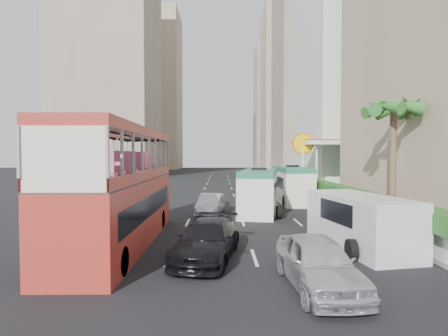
{
  "coord_description": "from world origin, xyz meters",
  "views": [
    {
      "loc": [
        -1.67,
        -15.12,
        3.87
      ],
      "look_at": [
        -1.5,
        4.0,
        3.2
      ],
      "focal_mm": 28.0,
      "sensor_mm": 36.0,
      "label": 1
    }
  ],
  "objects_px": {
    "van_asset": "(249,195)",
    "panel_van_far": "(271,181)",
    "minibus_near": "(259,192)",
    "shell_station": "(327,166)",
    "minibus_far": "(292,185)",
    "panel_van_near": "(360,222)",
    "palm_tree": "(393,165)",
    "double_decker_bus": "(121,187)",
    "car_black": "(207,259)",
    "car_silver_lane_b": "(318,288)",
    "car_silver_lane_a": "(211,214)"
  },
  "relations": [
    {
      "from": "minibus_near",
      "to": "panel_van_far",
      "type": "xyz_separation_m",
      "value": [
        2.99,
        14.98,
        -0.36
      ]
    },
    {
      "from": "car_black",
      "to": "minibus_far",
      "type": "xyz_separation_m",
      "value": [
        6.4,
        15.63,
        1.48
      ]
    },
    {
      "from": "palm_tree",
      "to": "car_silver_lane_b",
      "type": "bearing_deg",
      "value": -126.18
    },
    {
      "from": "car_black",
      "to": "panel_van_far",
      "type": "distance_m",
      "value": 26.2
    },
    {
      "from": "palm_tree",
      "to": "shell_station",
      "type": "xyz_separation_m",
      "value": [
        2.2,
        19.0,
        -0.63
      ]
    },
    {
      "from": "van_asset",
      "to": "panel_van_near",
      "type": "bearing_deg",
      "value": -85.08
    },
    {
      "from": "double_decker_bus",
      "to": "panel_van_far",
      "type": "height_order",
      "value": "double_decker_bus"
    },
    {
      "from": "minibus_near",
      "to": "panel_van_far",
      "type": "bearing_deg",
      "value": 89.51
    },
    {
      "from": "van_asset",
      "to": "car_silver_lane_a",
      "type": "bearing_deg",
      "value": -110.74
    },
    {
      "from": "car_silver_lane_b",
      "to": "panel_van_far",
      "type": "relative_size",
      "value": 0.81
    },
    {
      "from": "van_asset",
      "to": "shell_station",
      "type": "relative_size",
      "value": 0.54
    },
    {
      "from": "car_black",
      "to": "shell_station",
      "type": "relative_size",
      "value": 0.61
    },
    {
      "from": "panel_van_near",
      "to": "palm_tree",
      "type": "bearing_deg",
      "value": 41.82
    },
    {
      "from": "double_decker_bus",
      "to": "minibus_far",
      "type": "height_order",
      "value": "double_decker_bus"
    },
    {
      "from": "car_silver_lane_b",
      "to": "van_asset",
      "type": "bearing_deg",
      "value": 86.33
    },
    {
      "from": "minibus_far",
      "to": "shell_station",
      "type": "relative_size",
      "value": 0.83
    },
    {
      "from": "minibus_far",
      "to": "panel_van_far",
      "type": "xyz_separation_m",
      "value": [
        -0.31,
        9.83,
        -0.38
      ]
    },
    {
      "from": "panel_van_far",
      "to": "palm_tree",
      "type": "height_order",
      "value": "palm_tree"
    },
    {
      "from": "car_silver_lane_b",
      "to": "car_black",
      "type": "height_order",
      "value": "car_silver_lane_b"
    },
    {
      "from": "van_asset",
      "to": "palm_tree",
      "type": "height_order",
      "value": "palm_tree"
    },
    {
      "from": "van_asset",
      "to": "minibus_near",
      "type": "xyz_separation_m",
      "value": [
        -0.19,
        -10.86,
        1.46
      ]
    },
    {
      "from": "minibus_far",
      "to": "panel_van_far",
      "type": "bearing_deg",
      "value": 91.9
    },
    {
      "from": "car_silver_lane_b",
      "to": "car_black",
      "type": "distance_m",
      "value": 4.47
    },
    {
      "from": "car_silver_lane_b",
      "to": "shell_station",
      "type": "height_order",
      "value": "shell_station"
    },
    {
      "from": "minibus_far",
      "to": "panel_van_near",
      "type": "height_order",
      "value": "minibus_far"
    },
    {
      "from": "car_silver_lane_a",
      "to": "minibus_far",
      "type": "height_order",
      "value": "minibus_far"
    },
    {
      "from": "car_silver_lane_a",
      "to": "car_silver_lane_b",
      "type": "bearing_deg",
      "value": -67.41
    },
    {
      "from": "double_decker_bus",
      "to": "car_silver_lane_a",
      "type": "height_order",
      "value": "double_decker_bus"
    },
    {
      "from": "panel_van_far",
      "to": "minibus_far",
      "type": "bearing_deg",
      "value": -95.91
    },
    {
      "from": "shell_station",
      "to": "car_black",
      "type": "bearing_deg",
      "value": -115.88
    },
    {
      "from": "car_black",
      "to": "palm_tree",
      "type": "height_order",
      "value": "palm_tree"
    },
    {
      "from": "car_silver_lane_a",
      "to": "minibus_far",
      "type": "relative_size",
      "value": 0.61
    },
    {
      "from": "car_black",
      "to": "van_asset",
      "type": "relative_size",
      "value": 1.13
    },
    {
      "from": "double_decker_bus",
      "to": "minibus_far",
      "type": "xyz_separation_m",
      "value": [
        10.21,
        13.5,
        -1.05
      ]
    },
    {
      "from": "car_silver_lane_a",
      "to": "panel_van_near",
      "type": "xyz_separation_m",
      "value": [
        6.5,
        -8.54,
        1.1
      ]
    },
    {
      "from": "minibus_near",
      "to": "minibus_far",
      "type": "height_order",
      "value": "minibus_far"
    },
    {
      "from": "van_asset",
      "to": "car_silver_lane_b",
      "type": "bearing_deg",
      "value": -93.67
    },
    {
      "from": "double_decker_bus",
      "to": "palm_tree",
      "type": "distance_m",
      "value": 14.39
    },
    {
      "from": "car_silver_lane_a",
      "to": "car_black",
      "type": "distance_m",
      "value": 10.03
    },
    {
      "from": "minibus_near",
      "to": "shell_station",
      "type": "bearing_deg",
      "value": 68.96
    },
    {
      "from": "panel_van_far",
      "to": "minibus_near",
      "type": "bearing_deg",
      "value": -109.01
    },
    {
      "from": "minibus_far",
      "to": "panel_van_near",
      "type": "relative_size",
      "value": 1.21
    },
    {
      "from": "double_decker_bus",
      "to": "van_asset",
      "type": "height_order",
      "value": "double_decker_bus"
    },
    {
      "from": "minibus_far",
      "to": "shell_station",
      "type": "distance_m",
      "value": 11.2
    },
    {
      "from": "double_decker_bus",
      "to": "car_silver_lane_b",
      "type": "relative_size",
      "value": 2.46
    },
    {
      "from": "car_silver_lane_a",
      "to": "minibus_far",
      "type": "xyz_separation_m",
      "value": [
        6.56,
        5.6,
        1.48
      ]
    },
    {
      "from": "van_asset",
      "to": "minibus_near",
      "type": "height_order",
      "value": "minibus_near"
    },
    {
      "from": "car_black",
      "to": "panel_van_near",
      "type": "distance_m",
      "value": 6.61
    },
    {
      "from": "double_decker_bus",
      "to": "minibus_far",
      "type": "relative_size",
      "value": 1.65
    },
    {
      "from": "van_asset",
      "to": "panel_van_far",
      "type": "bearing_deg",
      "value": 51.94
    }
  ]
}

